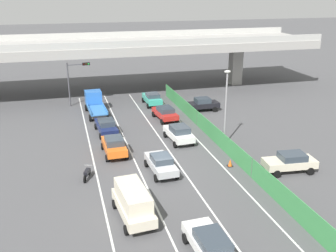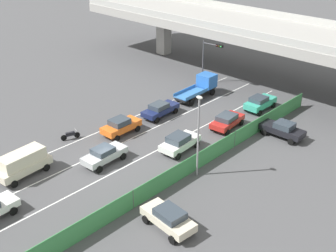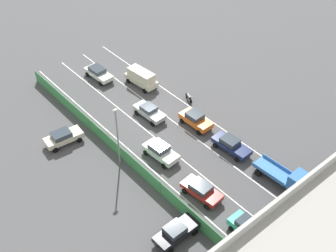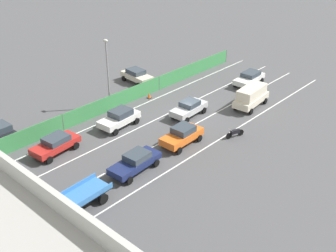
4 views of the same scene
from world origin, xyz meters
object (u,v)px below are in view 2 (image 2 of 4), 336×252
car_sedan_red (227,120)px  flatbed_truck_blue (202,86)px  car_van_cream (23,163)px  street_lamp (198,129)px  car_sedan_navy (160,109)px  traffic_light (209,55)px  car_taxi_teal (260,102)px  car_taxi_orange (121,126)px  traffic_cone (149,188)px  car_sedan_silver (104,154)px  parked_sedan_cream (168,218)px  motorcycle (70,135)px  parked_sedan_dark (283,129)px  car_hatchback_white (180,142)px

car_sedan_red → flatbed_truck_blue: bearing=146.3°
car_van_cream → flatbed_truck_blue: size_ratio=0.79×
street_lamp → car_sedan_navy: bearing=149.1°
street_lamp → car_sedan_red: bearing=111.1°
flatbed_truck_blue → traffic_light: bearing=117.1°
car_taxi_teal → car_taxi_orange: bearing=-115.4°
car_taxi_teal → traffic_cone: 20.03m
car_sedan_silver → traffic_cone: 6.07m
parked_sedan_cream → street_lamp: size_ratio=0.60×
motorcycle → parked_sedan_dark: parked_sedan_dark is taller
car_sedan_navy → street_lamp: street_lamp is taller
car_hatchback_white → parked_sedan_cream: size_ratio=0.99×
parked_sedan_cream → car_sedan_silver: bearing=165.9°
traffic_light → traffic_cone: size_ratio=8.58×
parked_sedan_cream → car_taxi_orange: bearing=151.5°
car_sedan_navy → traffic_cone: car_sedan_navy is taller
car_hatchback_white → parked_sedan_dark: (5.69, 9.11, -0.03)m
car_sedan_silver → flatbed_truck_blue: flatbed_truck_blue is taller
parked_sedan_cream → traffic_cone: (-4.34, 2.26, -0.60)m
car_sedan_silver → flatbed_truck_blue: bearing=101.4°
car_van_cream → traffic_cone: size_ratio=7.52×
street_lamp → traffic_cone: size_ratio=11.26×
motorcycle → car_hatchback_white: bearing=31.3°
street_lamp → car_taxi_teal: bearing=103.0°
flatbed_truck_blue → parked_sedan_cream: flatbed_truck_blue is taller
traffic_light → street_lamp: 22.01m
car_sedan_navy → car_hatchback_white: size_ratio=1.08×
car_taxi_teal → traffic_light: size_ratio=0.76×
car_taxi_teal → car_sedan_navy: bearing=-128.0°
car_sedan_navy → car_taxi_orange: bearing=-89.7°
parked_sedan_cream → parked_sedan_dark: size_ratio=1.00×
car_sedan_navy → car_taxi_orange: 5.75m
car_van_cream → street_lamp: bearing=43.4°
car_van_cream → car_taxi_teal: bearing=74.1°
car_sedan_silver → car_van_cream: bearing=-119.6°
car_taxi_orange → parked_sedan_dark: size_ratio=0.96×
car_van_cream → parked_sedan_cream: (13.82, 3.45, -0.35)m
flatbed_truck_blue → street_lamp: size_ratio=0.84×
car_hatchback_white → car_sedan_silver: bearing=-118.8°
car_sedan_navy → traffic_light: traffic_light is taller
car_taxi_teal → car_sedan_red: (0.05, -6.32, -0.04)m
car_taxi_teal → car_sedan_red: size_ratio=0.97×
car_sedan_silver → motorcycle: bearing=174.8°
motorcycle → car_van_cream: bearing=-68.9°
flatbed_truck_blue → parked_sedan_cream: (14.05, -20.89, -0.36)m
motorcycle → traffic_light: size_ratio=0.33×
car_hatchback_white → parked_sedan_dark: car_hatchback_white is taller
traffic_light → street_lamp: (12.94, -17.80, 0.52)m
car_sedan_navy → parked_sedan_cream: bearing=-44.0°
traffic_light → car_sedan_navy: bearing=-78.4°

